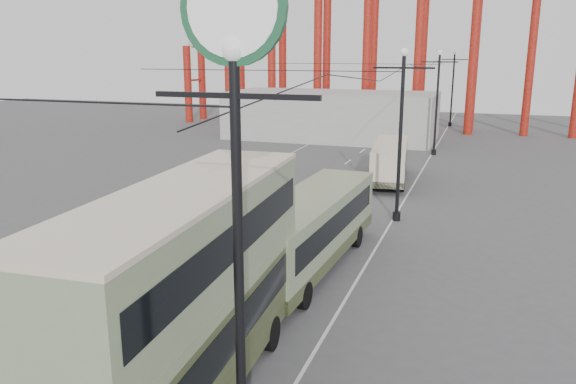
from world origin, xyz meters
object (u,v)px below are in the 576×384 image
at_px(lamp_post_near, 235,120).
at_px(pedestrian, 267,259).
at_px(double_decker_bus, 188,285).
at_px(single_decker_cream, 390,160).
at_px(single_decker_green, 310,228).

relative_size(lamp_post_near, pedestrian, 5.82).
height_order(double_decker_bus, single_decker_cream, double_decker_bus).
bearing_deg(pedestrian, double_decker_bus, 64.90).
distance_m(lamp_post_near, double_decker_bus, 5.82).
bearing_deg(pedestrian, single_decker_cream, -127.37).
bearing_deg(pedestrian, single_decker_green, -154.77).
bearing_deg(double_decker_bus, lamp_post_near, -47.70).
relative_size(single_decker_green, pedestrian, 6.20).
relative_size(lamp_post_near, single_decker_green, 0.94).
xyz_separation_m(single_decker_green, single_decker_cream, (0.43, 18.03, -0.24)).
bearing_deg(pedestrian, lamp_post_near, 76.31).
bearing_deg(single_decker_cream, single_decker_green, -98.10).
bearing_deg(double_decker_bus, single_decker_cream, 85.23).
relative_size(single_decker_cream, pedestrian, 4.96).
bearing_deg(single_decker_green, double_decker_bus, -88.21).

